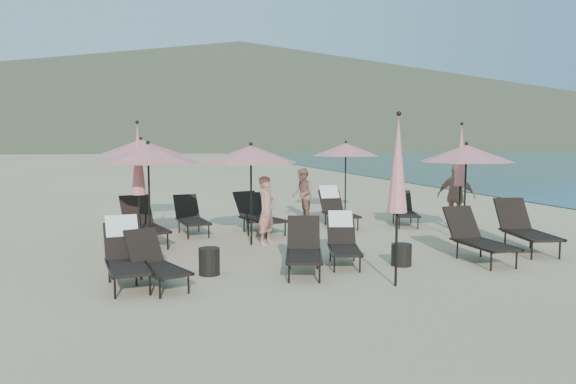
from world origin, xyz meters
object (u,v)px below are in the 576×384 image
object	(u,v)px
lounger_6	(143,223)
umbrella_open_4	(346,149)
lounger_7	(191,217)
beachgoer_c	(456,196)
lounger_3	(343,240)
lounger_4	(478,237)
umbrella_open_0	(148,154)
umbrella_closed_0	(398,165)
lounger_0	(126,253)
lounger_9	(257,214)
umbrella_open_3	(141,147)
umbrella_closed_2	(138,160)
side_table_0	(209,261)
lounger_2	(304,248)
umbrella_closed_1	(461,156)
lounger_8	(259,214)
umbrella_open_1	(251,154)
beachgoer_a	(267,211)
lounger_10	(336,207)
umbrella_open_2	(466,153)
side_table_1	(401,255)
lounger_11	(404,210)
beachgoer_b	(302,194)

from	to	relation	value
lounger_6	umbrella_open_4	bearing A→B (deg)	13.93
lounger_7	beachgoer_c	distance (m)	7.04
lounger_3	lounger_4	bearing A→B (deg)	3.74
umbrella_open_0	umbrella_closed_0	bearing A→B (deg)	-47.49
lounger_0	lounger_9	xyz separation A→B (m)	(3.35, 4.59, -0.07)
lounger_9	umbrella_open_0	size ratio (longest dim) A/B	0.73
lounger_4	umbrella_open_3	xyz separation A→B (m)	(-6.18, 6.41, 1.69)
lounger_3	umbrella_closed_2	distance (m)	4.73
umbrella_open_3	side_table_0	distance (m)	6.41
lounger_3	umbrella_closed_2	xyz separation A→B (m)	(-3.73, 2.50, 1.49)
lounger_0	lounger_2	xyz separation A→B (m)	(3.08, -0.11, -0.07)
umbrella_open_4	umbrella_closed_1	distance (m)	4.12
umbrella_closed_1	beachgoer_c	xyz separation A→B (m)	(0.32, 0.65, -1.10)
side_table_0	lounger_3	bearing A→B (deg)	4.64
umbrella_closed_1	umbrella_open_4	bearing A→B (deg)	112.66
lounger_6	lounger_8	bearing A→B (deg)	2.76
umbrella_open_1	umbrella_open_4	size ratio (longest dim) A/B	1.00
lounger_2	beachgoer_a	world-z (taller)	beachgoer_a
lounger_10	beachgoer_a	bearing A→B (deg)	-140.33
lounger_0	umbrella_open_1	distance (m)	4.12
lounger_4	lounger_8	distance (m)	5.58
umbrella_open_2	umbrella_closed_0	bearing A→B (deg)	-137.37
lounger_4	side_table_1	xyz separation A→B (m)	(-1.64, 0.04, -0.26)
lounger_0	lounger_11	size ratio (longest dim) A/B	1.05
lounger_10	side_table_1	bearing A→B (deg)	-96.87
lounger_0	umbrella_open_2	xyz separation A→B (m)	(7.61, 1.67, 1.55)
lounger_9	umbrella_open_0	distance (m)	3.81
lounger_3	lounger_6	xyz separation A→B (m)	(-3.64, 3.05, 0.04)
lounger_6	beachgoer_b	distance (m)	5.38
lounger_2	lounger_9	xyz separation A→B (m)	(0.26, 4.70, 0.00)
umbrella_open_1	umbrella_open_3	distance (m)	4.23
beachgoer_c	umbrella_closed_0	bearing A→B (deg)	93.77
lounger_8	umbrella_open_1	world-z (taller)	umbrella_open_1
lounger_11	umbrella_open_3	distance (m)	7.44
lounger_3	umbrella_open_1	bearing A→B (deg)	136.29
lounger_9	umbrella_closed_0	xyz separation A→B (m)	(0.89, -6.02, 1.54)
umbrella_closed_0	side_table_0	xyz separation A→B (m)	(-2.82, 1.62, -1.74)
lounger_3	lounger_4	distance (m)	2.68
lounger_8	umbrella_closed_1	distance (m)	5.36
umbrella_closed_2	umbrella_open_3	bearing A→B (deg)	87.05
lounger_10	umbrella_closed_1	size ratio (longest dim) A/B	0.61
lounger_7	lounger_8	distance (m)	1.71
lounger_2	beachgoer_c	bearing A→B (deg)	50.81
umbrella_closed_2	lounger_6	bearing A→B (deg)	80.62
umbrella_open_1	side_table_0	world-z (taller)	umbrella_open_1
lounger_3	umbrella_open_3	size ratio (longest dim) A/B	0.66
lounger_7	umbrella_open_4	world-z (taller)	umbrella_open_4
umbrella_closed_2	side_table_1	size ratio (longest dim) A/B	6.69
lounger_2	lounger_4	world-z (taller)	lounger_4
umbrella_closed_0	beachgoer_b	xyz separation A→B (m)	(0.84, 7.54, -1.22)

